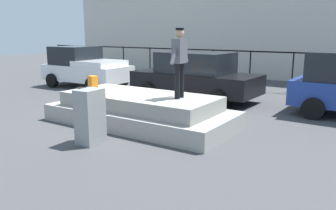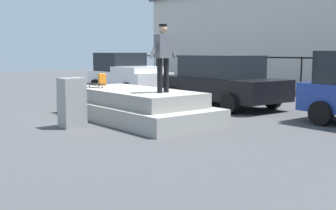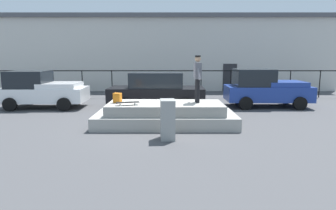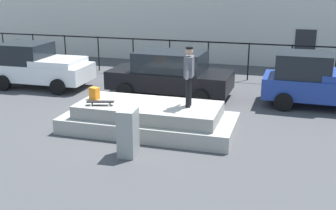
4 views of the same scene
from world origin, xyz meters
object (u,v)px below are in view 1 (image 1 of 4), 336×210
at_px(car_white_pickup_near, 85,67).
at_px(car_black_sedan_mid, 195,76).
at_px(skateboarder, 180,58).
at_px(skateboard, 90,89).
at_px(backpack, 93,82).
at_px(utility_box, 90,117).

relative_size(car_white_pickup_near, car_black_sedan_mid, 0.86).
relative_size(skateboarder, skateboard, 2.09).
xyz_separation_m(skateboarder, car_black_sedan_mid, (-1.67, 3.83, -0.96)).
bearing_deg(skateboarder, skateboard, -165.75).
bearing_deg(car_black_sedan_mid, skateboarder, -66.39).
distance_m(backpack, car_white_pickup_near, 5.84).
relative_size(backpack, car_white_pickup_near, 0.09).
distance_m(backpack, car_black_sedan_mid, 4.14).
bearing_deg(utility_box, car_black_sedan_mid, 91.64).
relative_size(skateboard, car_white_pickup_near, 0.20).
relative_size(car_black_sedan_mid, utility_box, 3.83).
height_order(car_black_sedan_mid, utility_box, car_black_sedan_mid).
height_order(car_white_pickup_near, car_black_sedan_mid, car_white_pickup_near).
relative_size(skateboard, car_black_sedan_mid, 0.17).
bearing_deg(skateboard, utility_box, -44.39).
bearing_deg(backpack, car_white_pickup_near, 157.71).
distance_m(skateboarder, backpack, 3.10).
bearing_deg(car_black_sedan_mid, utility_box, -84.51).
distance_m(car_white_pickup_near, utility_box, 8.54).
height_order(skateboard, utility_box, utility_box).
distance_m(skateboard, car_white_pickup_near, 6.55).
bearing_deg(car_black_sedan_mid, car_white_pickup_near, -178.85).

